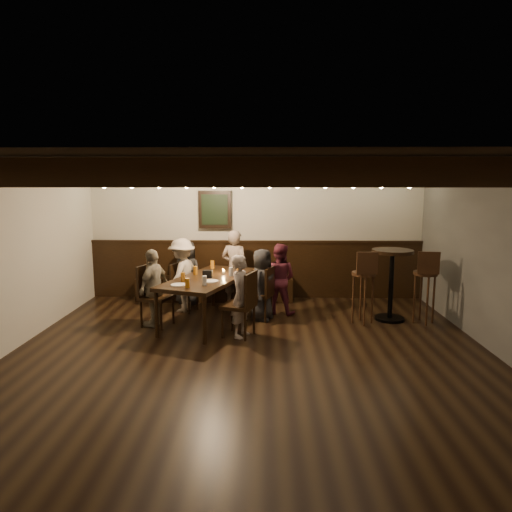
{
  "coord_description": "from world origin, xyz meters",
  "views": [
    {
      "loc": [
        0.19,
        -5.41,
        2.25
      ],
      "look_at": [
        0.04,
        1.3,
        1.18
      ],
      "focal_mm": 32.0,
      "sensor_mm": 36.0,
      "label": 1
    }
  ],
  "objects_px": {
    "chair_right_near": "(260,303)",
    "person_left_far": "(154,288)",
    "dining_table": "(209,281)",
    "bar_stool_left": "(363,297)",
    "person_right_far": "(241,296)",
    "chair_left_near": "(184,297)",
    "person_right_near": "(262,285)",
    "bar_stool_right": "(424,296)",
    "high_top_table": "(392,274)",
    "chair_left_far": "(156,307)",
    "chair_right_far": "(240,317)",
    "person_bench_left": "(187,273)",
    "person_left_near": "(182,275)",
    "person_bench_right": "(279,279)",
    "person_bench_centre": "(235,268)"
  },
  "relations": [
    {
      "from": "high_top_table",
      "to": "person_left_far",
      "type": "bearing_deg",
      "value": -174.29
    },
    {
      "from": "chair_right_near",
      "to": "person_left_far",
      "type": "xyz_separation_m",
      "value": [
        -1.68,
        -0.36,
        0.35
      ]
    },
    {
      "from": "chair_left_near",
      "to": "person_left_far",
      "type": "xyz_separation_m",
      "value": [
        -0.33,
        -0.84,
        0.36
      ]
    },
    {
      "from": "person_left_far",
      "to": "person_bench_right",
      "type": "bearing_deg",
      "value": 129.29
    },
    {
      "from": "chair_left_near",
      "to": "chair_left_far",
      "type": "height_order",
      "value": "chair_left_far"
    },
    {
      "from": "chair_left_far",
      "to": "high_top_table",
      "type": "bearing_deg",
      "value": 115.17
    },
    {
      "from": "dining_table",
      "to": "chair_right_near",
      "type": "bearing_deg",
      "value": 32.05
    },
    {
      "from": "person_bench_right",
      "to": "person_right_far",
      "type": "bearing_deg",
      "value": 83.66
    },
    {
      "from": "chair_left_near",
      "to": "person_right_near",
      "type": "distance_m",
      "value": 1.51
    },
    {
      "from": "person_bench_left",
      "to": "person_right_far",
      "type": "relative_size",
      "value": 0.98
    },
    {
      "from": "high_top_table",
      "to": "bar_stool_left",
      "type": "xyz_separation_m",
      "value": [
        -0.5,
        -0.21,
        -0.33
      ]
    },
    {
      "from": "high_top_table",
      "to": "chair_left_far",
      "type": "bearing_deg",
      "value": -174.11
    },
    {
      "from": "person_right_near",
      "to": "bar_stool_right",
      "type": "relative_size",
      "value": 0.99
    },
    {
      "from": "person_left_far",
      "to": "chair_left_near",
      "type": "bearing_deg",
      "value": 177.96
    },
    {
      "from": "chair_left_far",
      "to": "bar_stool_right",
      "type": "distance_m",
      "value": 4.32
    },
    {
      "from": "dining_table",
      "to": "chair_left_far",
      "type": "xyz_separation_m",
      "value": [
        -0.83,
        -0.19,
        -0.4
      ]
    },
    {
      "from": "dining_table",
      "to": "person_left_near",
      "type": "distance_m",
      "value": 0.88
    },
    {
      "from": "chair_left_far",
      "to": "person_bench_left",
      "type": "height_order",
      "value": "person_bench_left"
    },
    {
      "from": "person_left_far",
      "to": "bar_stool_left",
      "type": "height_order",
      "value": "person_left_far"
    },
    {
      "from": "chair_left_near",
      "to": "bar_stool_left",
      "type": "height_order",
      "value": "bar_stool_left"
    },
    {
      "from": "chair_right_far",
      "to": "dining_table",
      "type": "bearing_deg",
      "value": 58.01
    },
    {
      "from": "person_right_far",
      "to": "chair_left_near",
      "type": "bearing_deg",
      "value": 58.49
    },
    {
      "from": "person_bench_right",
      "to": "person_left_near",
      "type": "relative_size",
      "value": 0.95
    },
    {
      "from": "chair_right_near",
      "to": "chair_right_far",
      "type": "height_order",
      "value": "chair_right_far"
    },
    {
      "from": "person_left_near",
      "to": "person_left_far",
      "type": "height_order",
      "value": "person_left_near"
    },
    {
      "from": "person_right_far",
      "to": "bar_stool_left",
      "type": "bearing_deg",
      "value": -51.47
    },
    {
      "from": "person_right_near",
      "to": "high_top_table",
      "type": "relative_size",
      "value": 1.01
    },
    {
      "from": "chair_right_near",
      "to": "bar_stool_left",
      "type": "relative_size",
      "value": 0.74
    },
    {
      "from": "person_bench_left",
      "to": "bar_stool_right",
      "type": "relative_size",
      "value": 1.0
    },
    {
      "from": "person_bench_right",
      "to": "person_right_far",
      "type": "distance_m",
      "value": 1.36
    },
    {
      "from": "person_left_far",
      "to": "bar_stool_left",
      "type": "relative_size",
      "value": 1.03
    },
    {
      "from": "dining_table",
      "to": "chair_right_far",
      "type": "relative_size",
      "value": 2.26
    },
    {
      "from": "person_left_far",
      "to": "person_bench_centre",
      "type": "bearing_deg",
      "value": 153.43
    },
    {
      "from": "chair_left_near",
      "to": "chair_right_near",
      "type": "bearing_deg",
      "value": 90.0
    },
    {
      "from": "chair_left_far",
      "to": "person_right_near",
      "type": "bearing_deg",
      "value": 121.47
    },
    {
      "from": "person_bench_right",
      "to": "person_right_near",
      "type": "bearing_deg",
      "value": 71.57
    },
    {
      "from": "chair_left_near",
      "to": "chair_right_near",
      "type": "distance_m",
      "value": 1.44
    },
    {
      "from": "dining_table",
      "to": "bar_stool_left",
      "type": "bearing_deg",
      "value": 19.28
    },
    {
      "from": "dining_table",
      "to": "bar_stool_left",
      "type": "distance_m",
      "value": 2.5
    },
    {
      "from": "person_bench_left",
      "to": "person_left_near",
      "type": "bearing_deg",
      "value": 108.43
    },
    {
      "from": "chair_left_far",
      "to": "person_right_near",
      "type": "height_order",
      "value": "person_right_near"
    },
    {
      "from": "chair_right_near",
      "to": "high_top_table",
      "type": "xyz_separation_m",
      "value": [
        2.16,
        0.02,
        0.5
      ]
    },
    {
      "from": "chair_right_far",
      "to": "person_bench_left",
      "type": "bearing_deg",
      "value": 50.2
    },
    {
      "from": "person_left_near",
      "to": "high_top_table",
      "type": "distance_m",
      "value": 3.58
    },
    {
      "from": "person_bench_left",
      "to": "person_left_near",
      "type": "xyz_separation_m",
      "value": [
        -0.01,
        -0.47,
        0.05
      ]
    },
    {
      "from": "chair_left_near",
      "to": "bar_stool_left",
      "type": "distance_m",
      "value": 3.09
    },
    {
      "from": "chair_left_near",
      "to": "chair_right_far",
      "type": "bearing_deg",
      "value": 57.97
    },
    {
      "from": "dining_table",
      "to": "chair_right_far",
      "type": "xyz_separation_m",
      "value": [
        0.53,
        -0.66,
        -0.4
      ]
    },
    {
      "from": "chair_left_near",
      "to": "person_left_near",
      "type": "distance_m",
      "value": 0.39
    },
    {
      "from": "chair_left_far",
      "to": "chair_right_near",
      "type": "bearing_deg",
      "value": 122.02
    }
  ]
}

